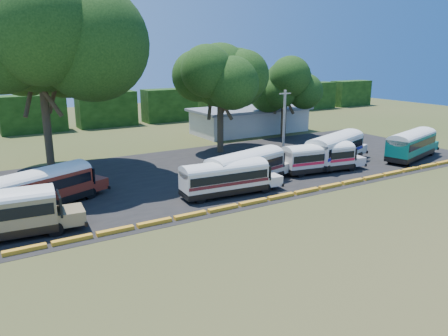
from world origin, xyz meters
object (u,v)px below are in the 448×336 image
bus_white_red (320,156)px  tree_west (38,38)px  bus_red (42,186)px  bus_cream_west (226,176)px  bus_teal (412,143)px

bus_white_red → tree_west: 30.92m
tree_west → bus_white_red: bearing=-28.7°
bus_red → bus_cream_west: (14.69, -4.86, -0.17)m
bus_red → bus_teal: size_ratio=0.96×
bus_teal → tree_west: 43.01m
bus_cream_west → bus_white_red: (12.71, 1.59, -0.01)m
bus_cream_west → tree_west: 23.00m
bus_red → tree_west: bearing=53.3°
bus_teal → bus_cream_west: bearing=164.9°
bus_red → bus_white_red: bearing=-30.3°
bus_teal → tree_west: tree_west is taller
bus_teal → bus_red: bearing=157.9°
bus_white_red → bus_teal: 13.63m
bus_red → bus_white_red: size_ratio=1.07×
bus_red → tree_west: (2.45, 10.39, 11.95)m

